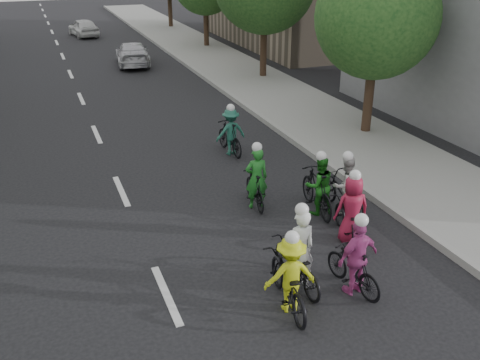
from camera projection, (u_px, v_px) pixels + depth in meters
ground at (166, 295)px, 10.24m from camera, size 120.00×120.00×0.00m
sidewalk_right at (300, 109)px, 21.36m from camera, size 4.00×80.00×0.15m
curb_right at (255, 114)px, 20.71m from camera, size 0.18×80.00×0.18m
tree_r_0 at (377, 17)px, 17.15m from camera, size 4.00×4.00×5.97m
cyclist_0 at (297, 260)px, 10.29m from camera, size 0.68×1.79×1.83m
cyclist_1 at (318, 189)px, 13.13m from camera, size 0.79×1.91×1.65m
cyclist_2 at (289, 279)px, 9.67m from camera, size 1.02×1.96×1.63m
cyclist_3 at (355, 263)px, 10.13m from camera, size 0.95×1.55×1.70m
cyclist_4 at (350, 215)px, 11.93m from camera, size 0.92×1.80×1.73m
cyclist_5 at (255, 184)px, 13.44m from camera, size 0.62×1.57×1.75m
cyclist_6 at (344, 191)px, 13.15m from camera, size 0.76×1.84×1.65m
cyclist_7 at (230, 135)px, 16.81m from camera, size 1.00×1.76×1.64m
follow_car_lead at (132, 54)px, 29.08m from camera, size 2.19×4.35×1.21m
follow_car_trail at (83, 27)px, 37.84m from camera, size 2.03×3.83×1.24m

